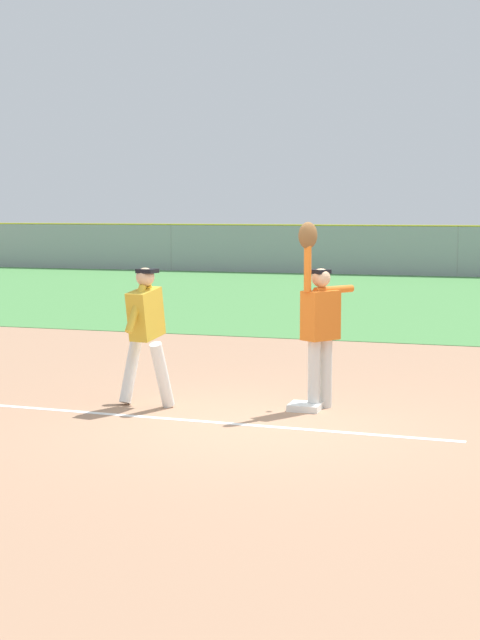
{
  "coord_description": "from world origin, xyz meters",
  "views": [
    {
      "loc": [
        2.94,
        -10.2,
        2.44
      ],
      "look_at": [
        -0.65,
        1.1,
        1.05
      ],
      "focal_mm": 53.61,
      "sensor_mm": 36.0,
      "label": 1
    }
  ],
  "objects": [
    {
      "name": "parked_car_green",
      "position": [
        -7.05,
        28.65,
        0.67
      ],
      "size": [
        4.58,
        2.48,
        1.25
      ],
      "rotation": [
        0.0,
        0.0,
        -0.11
      ],
      "color": "#1E6B33",
      "rests_on": "ground_plane"
    },
    {
      "name": "parked_car_blue",
      "position": [
        -2.7,
        29.02,
        0.67
      ],
      "size": [
        4.49,
        2.3,
        1.25
      ],
      "rotation": [
        0.0,
        0.0,
        -0.05
      ],
      "color": "#23389E",
      "rests_on": "ground_plane"
    },
    {
      "name": "baseball",
      "position": [
        0.31,
        1.44,
        1.63
      ],
      "size": [
        0.07,
        0.07,
        0.07
      ],
      "primitive_type": "sphere",
      "color": "white"
    },
    {
      "name": "ground_plane",
      "position": [
        0.0,
        0.0,
        0.0
      ],
      "size": [
        77.84,
        77.84,
        0.0
      ],
      "primitive_type": "plane",
      "color": "tan"
    },
    {
      "name": "outfield_fence",
      "position": [
        0.0,
        24.84,
        0.93
      ],
      "size": [
        44.25,
        0.08,
        1.85
      ],
      "color": "#93999E",
      "rests_on": "ground_plane"
    },
    {
      "name": "outfield_grass",
      "position": [
        0.0,
        15.93,
        0.01
      ],
      "size": [
        44.17,
        17.82,
        0.01
      ],
      "primitive_type": "cube",
      "color": "#4C8C47",
      "rests_on": "ground_plane"
    },
    {
      "name": "runner",
      "position": [
        -1.69,
        0.54,
        1.0
      ],
      "size": [
        0.75,
        0.84,
        1.72
      ],
      "rotation": [
        0.0,
        0.0,
        -0.17
      ],
      "color": "white",
      "rests_on": "ground_plane"
    },
    {
      "name": "first_base",
      "position": [
        0.24,
        0.91,
        0.04
      ],
      "size": [
        0.39,
        0.39,
        0.08
      ],
      "primitive_type": "cube",
      "rotation": [
        0.0,
        0.0,
        0.02
      ],
      "color": "white",
      "rests_on": "ground_plane"
    },
    {
      "name": "fielder",
      "position": [
        0.38,
        1.04,
        1.12
      ],
      "size": [
        0.59,
        0.81,
        2.28
      ],
      "rotation": [
        0.0,
        0.0,
        2.56
      ],
      "color": "silver",
      "rests_on": "ground_plane"
    }
  ]
}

